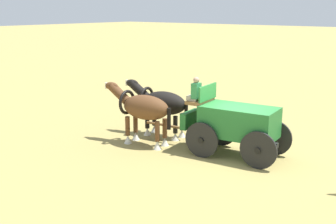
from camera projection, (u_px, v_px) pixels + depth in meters
ground_plane at (238, 156)px, 15.03m from camera, size 220.00×220.00×0.00m
show_wagon at (235, 123)px, 14.81m from camera, size 5.61×2.05×2.73m
draft_horse_near at (143, 109)px, 16.03m from camera, size 3.01×1.16×2.27m
draft_horse_off at (161, 104)px, 17.12m from camera, size 2.97×1.15×2.20m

